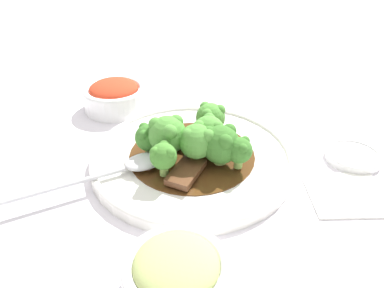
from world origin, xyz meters
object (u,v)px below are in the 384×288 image
Objects in this scene: beef_strip_0 at (192,142)px; beef_strip_1 at (167,141)px; broccoli_floret_3 at (239,150)px; side_bowl_kimchi at (115,95)px; broccoli_floret_5 at (211,117)px; serving_spoon at (128,166)px; beef_strip_2 at (222,140)px; broccoli_floret_2 at (148,137)px; broccoli_floret_0 at (221,144)px; broccoli_floret_6 at (168,134)px; broccoli_floret_4 at (163,156)px; beef_strip_3 at (186,172)px; main_plate at (192,157)px; sauce_dish at (353,156)px; broccoli_floret_7 at (199,140)px; side_bowl_appetizer at (177,274)px; broccoli_floret_1 at (208,132)px.

beef_strip_0 is 0.04m from beef_strip_1.
beef_strip_0 and beef_strip_1 have the same top height.
side_bowl_kimchi is (-0.26, -0.15, -0.02)m from broccoli_floret_3.
serving_spoon is (0.07, -0.14, -0.02)m from broccoli_floret_5.
broccoli_floret_3 is (0.07, 0.00, 0.02)m from beef_strip_2.
broccoli_floret_2 reaches higher than beef_strip_0.
side_bowl_kimchi is at bearing -159.69° from beef_strip_1.
broccoli_floret_3 reaches higher than beef_strip_0.
broccoli_floret_0 is 0.08m from broccoli_floret_6.
broccoli_floret_4 is 0.77× the size of broccoli_floret_6.
beef_strip_3 is (0.09, 0.01, -0.00)m from beef_strip_1.
broccoli_floret_2 is 0.14m from broccoli_floret_3.
sauce_dish is at bearing 76.90° from main_plate.
broccoli_floret_7 is at bearing -97.63° from sauce_dish.
beef_strip_3 is (0.05, -0.02, 0.01)m from main_plate.
broccoli_floret_5 is 0.84× the size of broccoli_floret_7.
beef_strip_1 is 1.30× the size of broccoli_floret_2.
broccoli_floret_4 reaches higher than beef_strip_2.
broccoli_floret_7 is at bearing 7.18° from main_plate.
broccoli_floret_6 is at bearing 106.81° from serving_spoon.
broccoli_floret_0 is at bearing 149.68° from side_bowl_appetizer.
serving_spoon is at bearing -96.15° from sauce_dish.
beef_strip_3 is 0.27m from sauce_dish.
beef_strip_1 is at bearing -137.34° from main_plate.
broccoli_floret_7 is 0.11m from serving_spoon.
broccoli_floret_7 is at bearing -28.88° from broccoli_floret_5.
broccoli_floret_3 is at bearing 60.40° from broccoli_floret_6.
beef_strip_0 is 0.09m from broccoli_floret_3.
broccoli_floret_2 is (0.00, -0.07, 0.02)m from beef_strip_0.
main_plate is 4.74× the size of broccoli_floret_6.
beef_strip_2 is 0.74× the size of beef_strip_3.
broccoli_floret_0 reaches higher than beef_strip_0.
beef_strip_2 is 0.05m from broccoli_floret_1.
broccoli_floret_0 is at bearing -129.59° from broccoli_floret_3.
broccoli_floret_7 reaches higher than broccoli_floret_2.
side_bowl_kimchi is (-0.25, -0.05, -0.02)m from broccoli_floret_4.
broccoli_floret_1 is 1.18× the size of broccoli_floret_5.
beef_strip_3 is (0.07, -0.03, 0.00)m from beef_strip_0.
broccoli_floret_2 is at bearing 177.34° from side_bowl_appetizer.
broccoli_floret_3 reaches higher than beef_strip_2.
sauce_dish is (0.27, 0.34, -0.02)m from side_bowl_kimchi.
sauce_dish is (0.00, 0.19, -0.04)m from broccoli_floret_3.
beef_strip_1 is at bearing 129.15° from serving_spoon.
beef_strip_1 reaches higher than sauce_dish.
broccoli_floret_4 is (-0.01, -0.11, 0.00)m from broccoli_floret_3.
beef_strip_0 is 1.28× the size of broccoli_floret_4.
broccoli_floret_6 is at bearing -7.83° from beef_strip_1.
broccoli_floret_6 reaches higher than broccoli_floret_5.
beef_strip_0 is 0.05m from broccoli_floret_7.
broccoli_floret_6 is 0.29× the size of serving_spoon.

